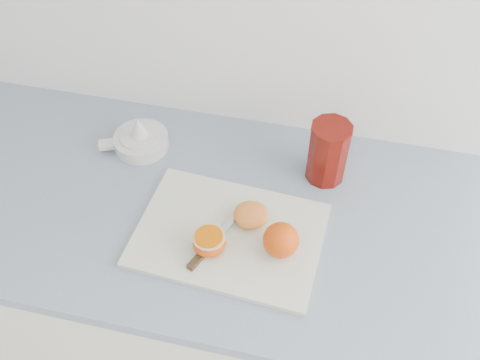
# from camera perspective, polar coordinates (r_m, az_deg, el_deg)

# --- Properties ---
(counter) EXTENTS (2.48, 0.64, 0.89)m
(counter) POSITION_cam_1_polar(r_m,az_deg,el_deg) (1.57, -2.61, -12.97)
(counter) COLOR white
(counter) RESTS_ON ground
(cutting_board) EXTENTS (0.41, 0.30, 0.01)m
(cutting_board) POSITION_cam_1_polar(r_m,az_deg,el_deg) (1.14, -1.16, -5.84)
(cutting_board) COLOR beige
(cutting_board) RESTS_ON counter
(whole_orange) EXTENTS (0.07, 0.07, 0.07)m
(whole_orange) POSITION_cam_1_polar(r_m,az_deg,el_deg) (1.08, 4.38, -6.41)
(whole_orange) COLOR #EF2F04
(whole_orange) RESTS_ON cutting_board
(half_orange) EXTENTS (0.07, 0.07, 0.04)m
(half_orange) POSITION_cam_1_polar(r_m,az_deg,el_deg) (1.10, -3.30, -6.64)
(half_orange) COLOR #EF2F04
(half_orange) RESTS_ON cutting_board
(squeezed_shell) EXTENTS (0.08, 0.08, 0.03)m
(squeezed_shell) POSITION_cam_1_polar(r_m,az_deg,el_deg) (1.15, 1.14, -3.71)
(squeezed_shell) COLOR orange
(squeezed_shell) RESTS_ON cutting_board
(paring_knife) EXTENTS (0.08, 0.17, 0.01)m
(paring_knife) POSITION_cam_1_polar(r_m,az_deg,el_deg) (1.11, -3.68, -7.44)
(paring_knife) COLOR #4E3720
(paring_knife) RESTS_ON cutting_board
(citrus_juicer) EXTENTS (0.17, 0.13, 0.09)m
(citrus_juicer) POSITION_cam_1_polar(r_m,az_deg,el_deg) (1.33, -10.61, 4.32)
(citrus_juicer) COLOR white
(citrus_juicer) RESTS_ON counter
(red_tumbler) EXTENTS (0.09, 0.09, 0.15)m
(red_tumbler) POSITION_cam_1_polar(r_m,az_deg,el_deg) (1.22, 9.34, 2.75)
(red_tumbler) COLOR #6A0E07
(red_tumbler) RESTS_ON counter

